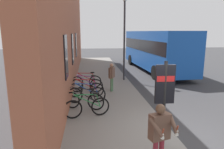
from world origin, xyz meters
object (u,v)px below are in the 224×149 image
at_px(bicycle_leaning_wall, 84,100).
at_px(transit_info_sign, 165,90).
at_px(bicycle_beside_lamp, 86,94).
at_px(tourist_with_hotdogs, 160,131).
at_px(pedestrian_by_facade, 112,74).
at_px(bicycle_nearest_sign, 87,107).
at_px(street_lamp, 124,32).
at_px(bicycle_far_end, 86,82).
at_px(city_bus, 155,48).
at_px(bicycle_by_door, 86,89).
at_px(bicycle_mid_rack, 86,85).

xyz_separation_m(bicycle_leaning_wall, transit_info_sign, (-2.92, -2.32, 1.21)).
distance_m(bicycle_beside_lamp, tourist_with_hotdogs, 5.25).
relative_size(transit_info_sign, pedestrian_by_facade, 1.57).
xyz_separation_m(bicycle_nearest_sign, tourist_with_hotdogs, (-3.32, -1.64, 0.61)).
bearing_deg(tourist_with_hotdogs, street_lamp, -5.00).
bearing_deg(tourist_with_hotdogs, bicycle_beside_lamp, 18.69).
bearing_deg(street_lamp, bicycle_far_end, 126.28).
relative_size(bicycle_beside_lamp, city_bus, 0.17).
height_order(bicycle_beside_lamp, bicycle_far_end, same).
bearing_deg(pedestrian_by_facade, bicycle_nearest_sign, 158.39).
height_order(bicycle_leaning_wall, bicycle_far_end, same).
distance_m(transit_info_sign, city_bus, 12.32).
distance_m(transit_info_sign, tourist_with_hotdogs, 1.46).
distance_m(bicycle_leaning_wall, pedestrian_by_facade, 2.98).
relative_size(bicycle_beside_lamp, bicycle_far_end, 1.00).
relative_size(bicycle_by_door, pedestrian_by_facade, 1.16).
xyz_separation_m(bicycle_beside_lamp, bicycle_far_end, (2.47, 0.03, 0.00)).
bearing_deg(tourist_with_hotdogs, transit_info_sign, -23.85).
height_order(bicycle_beside_lamp, pedestrian_by_facade, pedestrian_by_facade).
distance_m(bicycle_nearest_sign, transit_info_sign, 3.26).
distance_m(bicycle_far_end, pedestrian_by_facade, 1.66).
bearing_deg(bicycle_far_end, bicycle_by_door, -179.82).
xyz_separation_m(bicycle_leaning_wall, street_lamp, (5.12, -2.59, 2.76)).
xyz_separation_m(bicycle_by_door, pedestrian_by_facade, (0.90, -1.38, 0.54)).
xyz_separation_m(bicycle_leaning_wall, tourist_with_hotdogs, (-4.13, -1.78, 0.61)).
bearing_deg(bicycle_by_door, transit_info_sign, -153.94).
height_order(bicycle_leaning_wall, city_bus, city_bus).
height_order(bicycle_far_end, street_lamp, street_lamp).
bearing_deg(street_lamp, city_bus, -41.32).
height_order(bicycle_leaning_wall, pedestrian_by_facade, pedestrian_by_facade).
bearing_deg(street_lamp, bicycle_nearest_sign, 157.55).
bearing_deg(pedestrian_by_facade, bicycle_mid_rack, 92.65).
height_order(bicycle_nearest_sign, transit_info_sign, transit_info_sign).
distance_m(bicycle_mid_rack, bicycle_far_end, 0.80).
distance_m(bicycle_far_end, transit_info_sign, 6.70).
height_order(bicycle_leaning_wall, bicycle_by_door, same).
bearing_deg(bicycle_far_end, bicycle_beside_lamp, -179.41).
distance_m(pedestrian_by_facade, street_lamp, 3.58).
bearing_deg(bicycle_by_door, pedestrian_by_facade, -56.80).
relative_size(bicycle_nearest_sign, bicycle_by_door, 0.99).
height_order(bicycle_leaning_wall, street_lamp, street_lamp).
bearing_deg(bicycle_far_end, pedestrian_by_facade, -118.06).
height_order(city_bus, tourist_with_hotdogs, city_bus).
bearing_deg(bicycle_far_end, city_bus, -46.07).
xyz_separation_m(bicycle_far_end, transit_info_sign, (-6.20, -2.23, 1.21)).
height_order(bicycle_mid_rack, transit_info_sign, transit_info_sign).
distance_m(bicycle_by_door, bicycle_mid_rack, 0.84).
bearing_deg(bicycle_nearest_sign, city_bus, -30.70).
bearing_deg(street_lamp, bicycle_by_door, 144.29).
xyz_separation_m(bicycle_mid_rack, city_bus, (6.39, -5.79, 1.41)).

